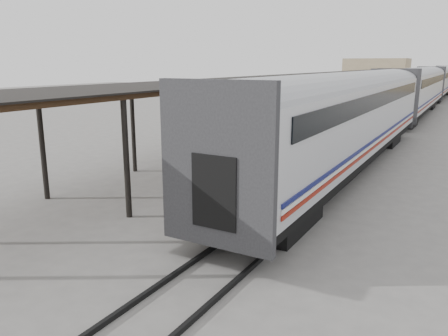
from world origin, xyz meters
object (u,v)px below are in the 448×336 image
pedestrian (280,135)px  luggage_tug (296,126)px  porter (205,170)px  baggage_cart (215,199)px

pedestrian → luggage_tug: bearing=-84.5°
porter → pedestrian: (-2.97, 13.22, -0.97)m
luggage_tug → porter: 19.46m
baggage_cart → porter: 1.30m
pedestrian → porter: bearing=97.3°
baggage_cart → pedestrian: 12.92m
porter → luggage_tug: bearing=40.9°
baggage_cart → pedestrian: pedestrian is taller
porter → pedestrian: size_ratio=1.14×
luggage_tug → porter: porter is taller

